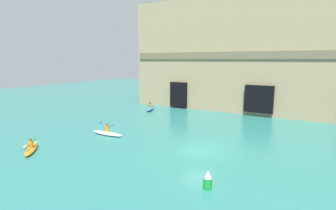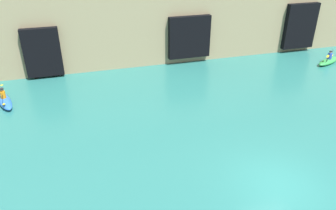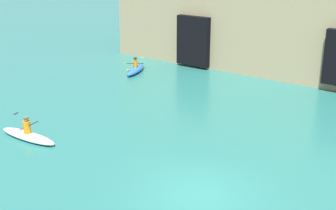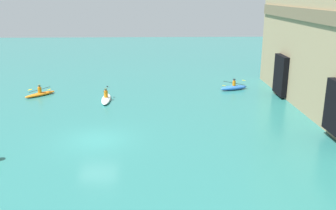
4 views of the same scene
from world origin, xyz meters
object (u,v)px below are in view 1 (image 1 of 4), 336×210
(kayak_blue, at_px, (150,109))
(marker_buoy, at_px, (208,181))
(kayak_orange, at_px, (31,149))
(kayak_white, at_px, (107,133))

(kayak_blue, relative_size, marker_buoy, 2.78)
(kayak_blue, height_order, marker_buoy, kayak_blue)
(kayak_orange, height_order, marker_buoy, marker_buoy)
(kayak_orange, xyz_separation_m, kayak_blue, (-1.59, 18.62, 0.04))
(kayak_white, xyz_separation_m, marker_buoy, (12.28, -4.92, 0.28))
(marker_buoy, bearing_deg, kayak_white, 158.15)
(kayak_white, bearing_deg, kayak_orange, -108.69)
(kayak_white, height_order, kayak_blue, kayak_white)
(kayak_orange, distance_m, kayak_white, 6.67)
(kayak_white, bearing_deg, marker_buoy, -23.92)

